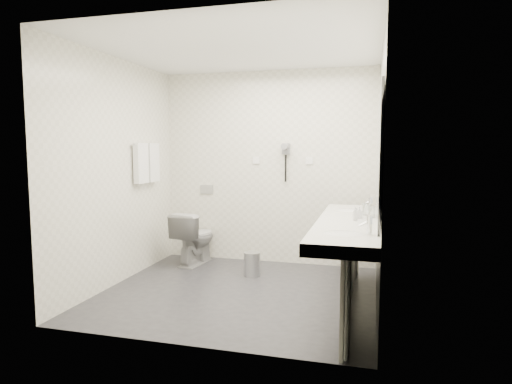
# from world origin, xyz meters

# --- Properties ---
(floor) EXTENTS (2.80, 2.80, 0.00)m
(floor) POSITION_xyz_m (0.00, 0.00, 0.00)
(floor) COLOR #2C2B31
(floor) RESTS_ON ground
(ceiling) EXTENTS (2.80, 2.80, 0.00)m
(ceiling) POSITION_xyz_m (0.00, 0.00, 2.50)
(ceiling) COLOR white
(ceiling) RESTS_ON wall_back
(wall_back) EXTENTS (2.80, 0.00, 2.80)m
(wall_back) POSITION_xyz_m (0.00, 1.30, 1.25)
(wall_back) COLOR white
(wall_back) RESTS_ON floor
(wall_front) EXTENTS (2.80, 0.00, 2.80)m
(wall_front) POSITION_xyz_m (0.00, -1.30, 1.25)
(wall_front) COLOR white
(wall_front) RESTS_ON floor
(wall_left) EXTENTS (0.00, 2.60, 2.60)m
(wall_left) POSITION_xyz_m (-1.40, 0.00, 1.25)
(wall_left) COLOR white
(wall_left) RESTS_ON floor
(wall_right) EXTENTS (0.00, 2.60, 2.60)m
(wall_right) POSITION_xyz_m (1.40, 0.00, 1.25)
(wall_right) COLOR white
(wall_right) RESTS_ON floor
(vanity_counter) EXTENTS (0.55, 2.20, 0.10)m
(vanity_counter) POSITION_xyz_m (1.12, -0.20, 0.80)
(vanity_counter) COLOR white
(vanity_counter) RESTS_ON floor
(vanity_panel) EXTENTS (0.03, 2.15, 0.75)m
(vanity_panel) POSITION_xyz_m (1.15, -0.20, 0.38)
(vanity_panel) COLOR #96968F
(vanity_panel) RESTS_ON floor
(vanity_post_near) EXTENTS (0.06, 0.06, 0.75)m
(vanity_post_near) POSITION_xyz_m (1.18, -1.24, 0.38)
(vanity_post_near) COLOR silver
(vanity_post_near) RESTS_ON floor
(vanity_post_far) EXTENTS (0.06, 0.06, 0.75)m
(vanity_post_far) POSITION_xyz_m (1.18, 0.84, 0.38)
(vanity_post_far) COLOR silver
(vanity_post_far) RESTS_ON floor
(mirror) EXTENTS (0.02, 2.20, 1.05)m
(mirror) POSITION_xyz_m (1.39, -0.20, 1.45)
(mirror) COLOR #B2BCC6
(mirror) RESTS_ON wall_right
(basin_near) EXTENTS (0.40, 0.31, 0.05)m
(basin_near) POSITION_xyz_m (1.12, -0.85, 0.83)
(basin_near) COLOR white
(basin_near) RESTS_ON vanity_counter
(basin_far) EXTENTS (0.40, 0.31, 0.05)m
(basin_far) POSITION_xyz_m (1.12, 0.45, 0.83)
(basin_far) COLOR white
(basin_far) RESTS_ON vanity_counter
(faucet_near) EXTENTS (0.04, 0.04, 0.15)m
(faucet_near) POSITION_xyz_m (1.32, -0.85, 0.92)
(faucet_near) COLOR silver
(faucet_near) RESTS_ON vanity_counter
(faucet_far) EXTENTS (0.04, 0.04, 0.15)m
(faucet_far) POSITION_xyz_m (1.32, 0.45, 0.92)
(faucet_far) COLOR silver
(faucet_far) RESTS_ON vanity_counter
(soap_bottle_a) EXTENTS (0.06, 0.06, 0.11)m
(soap_bottle_a) POSITION_xyz_m (1.22, -0.08, 0.91)
(soap_bottle_a) COLOR beige
(soap_bottle_a) RESTS_ON vanity_counter
(soap_bottle_b) EXTENTS (0.10, 0.10, 0.09)m
(soap_bottle_b) POSITION_xyz_m (1.19, -0.02, 0.90)
(soap_bottle_b) COLOR beige
(soap_bottle_b) RESTS_ON vanity_counter
(soap_bottle_c) EXTENTS (0.06, 0.06, 0.13)m
(soap_bottle_c) POSITION_xyz_m (1.19, -0.22, 0.91)
(soap_bottle_c) COLOR beige
(soap_bottle_c) RESTS_ON vanity_counter
(glass_left) EXTENTS (0.07, 0.07, 0.11)m
(glass_left) POSITION_xyz_m (1.34, 0.00, 0.91)
(glass_left) COLOR silver
(glass_left) RESTS_ON vanity_counter
(glass_right) EXTENTS (0.08, 0.08, 0.12)m
(glass_right) POSITION_xyz_m (1.28, 0.15, 0.91)
(glass_right) COLOR silver
(glass_right) RESTS_ON vanity_counter
(toilet) EXTENTS (0.48, 0.73, 0.69)m
(toilet) POSITION_xyz_m (-0.89, 0.94, 0.35)
(toilet) COLOR white
(toilet) RESTS_ON floor
(flush_plate) EXTENTS (0.18, 0.02, 0.12)m
(flush_plate) POSITION_xyz_m (-0.85, 1.29, 0.95)
(flush_plate) COLOR #B2B5BA
(flush_plate) RESTS_ON wall_back
(pedal_bin) EXTENTS (0.25, 0.25, 0.27)m
(pedal_bin) POSITION_xyz_m (-0.02, 0.60, 0.14)
(pedal_bin) COLOR #B2B5BA
(pedal_bin) RESTS_ON floor
(bin_lid) EXTENTS (0.19, 0.19, 0.02)m
(bin_lid) POSITION_xyz_m (-0.02, 0.60, 0.28)
(bin_lid) COLOR #B2B5BA
(bin_lid) RESTS_ON pedal_bin
(towel_rail) EXTENTS (0.02, 0.62, 0.02)m
(towel_rail) POSITION_xyz_m (-1.35, 0.55, 1.55)
(towel_rail) COLOR silver
(towel_rail) RESTS_ON wall_left
(towel_near) EXTENTS (0.07, 0.24, 0.48)m
(towel_near) POSITION_xyz_m (-1.34, 0.41, 1.33)
(towel_near) COLOR white
(towel_near) RESTS_ON towel_rail
(towel_far) EXTENTS (0.07, 0.24, 0.48)m
(towel_far) POSITION_xyz_m (-1.34, 0.69, 1.33)
(towel_far) COLOR white
(towel_far) RESTS_ON towel_rail
(dryer_cradle) EXTENTS (0.10, 0.04, 0.14)m
(dryer_cradle) POSITION_xyz_m (0.25, 1.27, 1.50)
(dryer_cradle) COLOR gray
(dryer_cradle) RESTS_ON wall_back
(dryer_barrel) EXTENTS (0.08, 0.14, 0.08)m
(dryer_barrel) POSITION_xyz_m (0.25, 1.20, 1.53)
(dryer_barrel) COLOR gray
(dryer_barrel) RESTS_ON dryer_cradle
(dryer_cord) EXTENTS (0.02, 0.02, 0.35)m
(dryer_cord) POSITION_xyz_m (0.25, 1.26, 1.25)
(dryer_cord) COLOR black
(dryer_cord) RESTS_ON dryer_cradle
(switch_plate_a) EXTENTS (0.09, 0.02, 0.09)m
(switch_plate_a) POSITION_xyz_m (-0.15, 1.29, 1.35)
(switch_plate_a) COLOR white
(switch_plate_a) RESTS_ON wall_back
(switch_plate_b) EXTENTS (0.09, 0.02, 0.09)m
(switch_plate_b) POSITION_xyz_m (0.55, 1.29, 1.35)
(switch_plate_b) COLOR white
(switch_plate_b) RESTS_ON wall_back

